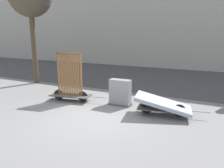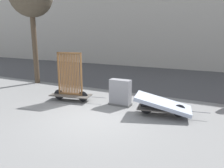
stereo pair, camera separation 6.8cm
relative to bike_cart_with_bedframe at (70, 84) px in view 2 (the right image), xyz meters
The scene contains 6 objects.
ground_plane 2.49m from the bike_cart_with_bedframe, 32.85° to the right, with size 60.00×60.00×0.00m, color slate.
road_strip 7.00m from the bike_cart_with_bedframe, 73.31° to the left, with size 56.00×8.58×0.01m.
building_facade 13.95m from the bike_cart_with_bedframe, 81.23° to the left, with size 48.00×4.00×10.94m.
bike_cart_with_bedframe is the anchor object (origin of this frame).
bike_cart_with_mattress 4.02m from the bike_cart_with_bedframe, ahead, with size 2.61×1.36×0.73m.
utility_cabinet 2.23m from the bike_cart_with_bedframe, ahead, with size 0.91×0.41×1.06m.
Camera 2 is at (3.66, -6.10, 2.84)m, focal length 35.00 mm.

